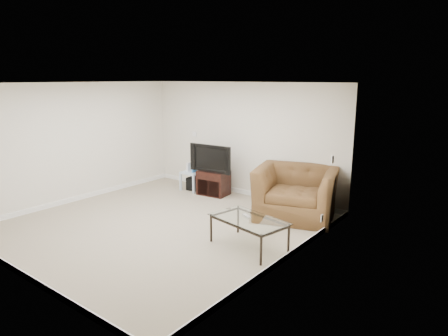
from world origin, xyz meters
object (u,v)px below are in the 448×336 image
Objects in this scene: television at (213,158)px; subwoofer at (195,183)px; tv_stand at (214,183)px; side_table at (193,181)px; recliner at (296,184)px; coffee_table at (248,233)px.

television is 3.33× the size of subwoofer.
side_table is (-0.62, 0.00, -0.05)m from tv_stand.
tv_stand is 0.58m from television.
subwoofer is 2.81m from recliner.
subwoofer is (-0.59, 0.02, -0.12)m from tv_stand.
tv_stand is 0.55× the size of coffee_table.
tv_stand is at bearing -1.74° from subwoofer.
tv_stand is at bearing 93.03° from television.
subwoofer is 0.20× the size of recliner.
subwoofer is at bearing 171.67° from tv_stand.
tv_stand reaches higher than side_table.
coffee_table reaches higher than subwoofer.
television is at bearing 157.19° from recliner.
side_table is 3.45m from coffee_table.
recliner is at bearing 92.80° from coffee_table.
television is (0.00, -0.03, 0.58)m from tv_stand.
television is at bearing 140.05° from coffee_table.
tv_stand is 0.60m from subwoofer.
coffee_table is at bearing -33.63° from side_table.
television is 0.92m from subwoofer.
tv_stand is at bearing 156.48° from recliner.
coffee_table is at bearing -46.91° from tv_stand.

